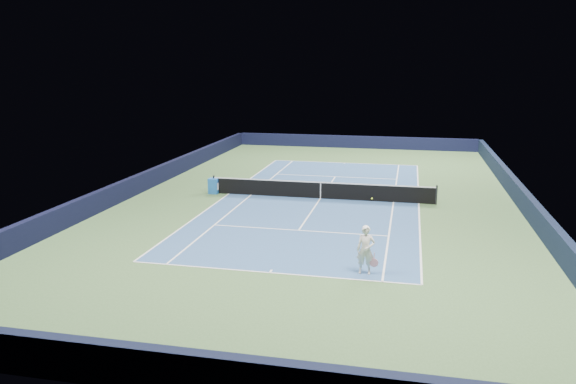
# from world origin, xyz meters

# --- Properties ---
(ground) EXTENTS (40.00, 40.00, 0.00)m
(ground) POSITION_xyz_m (0.00, 0.00, 0.00)
(ground) COLOR #3B5C32
(ground) RESTS_ON ground
(wall_far) EXTENTS (22.00, 0.35, 1.10)m
(wall_far) POSITION_xyz_m (0.00, 19.82, 0.55)
(wall_far) COLOR black
(wall_far) RESTS_ON ground
(wall_near) EXTENTS (22.00, 0.35, 1.10)m
(wall_near) POSITION_xyz_m (0.00, -19.82, 0.55)
(wall_near) COLOR black
(wall_near) RESTS_ON ground
(wall_right) EXTENTS (0.35, 40.00, 1.10)m
(wall_right) POSITION_xyz_m (10.82, 0.00, 0.55)
(wall_right) COLOR black
(wall_right) RESTS_ON ground
(wall_left) EXTENTS (0.35, 40.00, 1.10)m
(wall_left) POSITION_xyz_m (-10.82, 0.00, 0.55)
(wall_left) COLOR black
(wall_left) RESTS_ON ground
(court_surface) EXTENTS (10.97, 23.77, 0.01)m
(court_surface) POSITION_xyz_m (0.00, 0.00, 0.00)
(court_surface) COLOR #2D5080
(court_surface) RESTS_ON ground
(baseline_far) EXTENTS (10.97, 0.08, 0.00)m
(baseline_far) POSITION_xyz_m (0.00, 11.88, 0.01)
(baseline_far) COLOR white
(baseline_far) RESTS_ON ground
(baseline_near) EXTENTS (10.97, 0.08, 0.00)m
(baseline_near) POSITION_xyz_m (0.00, -11.88, 0.01)
(baseline_near) COLOR white
(baseline_near) RESTS_ON ground
(sideline_doubles_right) EXTENTS (0.08, 23.77, 0.00)m
(sideline_doubles_right) POSITION_xyz_m (5.49, 0.00, 0.01)
(sideline_doubles_right) COLOR white
(sideline_doubles_right) RESTS_ON ground
(sideline_doubles_left) EXTENTS (0.08, 23.77, 0.00)m
(sideline_doubles_left) POSITION_xyz_m (-5.49, 0.00, 0.01)
(sideline_doubles_left) COLOR white
(sideline_doubles_left) RESTS_ON ground
(sideline_singles_right) EXTENTS (0.08, 23.77, 0.00)m
(sideline_singles_right) POSITION_xyz_m (4.12, 0.00, 0.01)
(sideline_singles_right) COLOR white
(sideline_singles_right) RESTS_ON ground
(sideline_singles_left) EXTENTS (0.08, 23.77, 0.00)m
(sideline_singles_left) POSITION_xyz_m (-4.12, 0.00, 0.01)
(sideline_singles_left) COLOR white
(sideline_singles_left) RESTS_ON ground
(service_line_far) EXTENTS (8.23, 0.08, 0.00)m
(service_line_far) POSITION_xyz_m (0.00, 6.40, 0.01)
(service_line_far) COLOR white
(service_line_far) RESTS_ON ground
(service_line_near) EXTENTS (8.23, 0.08, 0.00)m
(service_line_near) POSITION_xyz_m (0.00, -6.40, 0.01)
(service_line_near) COLOR white
(service_line_near) RESTS_ON ground
(center_service_line) EXTENTS (0.08, 12.80, 0.00)m
(center_service_line) POSITION_xyz_m (0.00, 0.00, 0.01)
(center_service_line) COLOR white
(center_service_line) RESTS_ON ground
(center_mark_far) EXTENTS (0.08, 0.30, 0.00)m
(center_mark_far) POSITION_xyz_m (0.00, 11.73, 0.01)
(center_mark_far) COLOR white
(center_mark_far) RESTS_ON ground
(center_mark_near) EXTENTS (0.08, 0.30, 0.00)m
(center_mark_near) POSITION_xyz_m (0.00, -11.73, 0.01)
(center_mark_near) COLOR white
(center_mark_near) RESTS_ON ground
(tennis_net) EXTENTS (12.90, 0.10, 1.07)m
(tennis_net) POSITION_xyz_m (0.00, 0.00, 0.50)
(tennis_net) COLOR black
(tennis_net) RESTS_ON ground
(sponsor_cube) EXTENTS (0.59, 0.51, 0.91)m
(sponsor_cube) POSITION_xyz_m (-6.40, -0.07, 0.45)
(sponsor_cube) COLOR blue
(sponsor_cube) RESTS_ON ground
(tennis_player) EXTENTS (0.82, 1.26, 2.64)m
(tennis_player) POSITION_xyz_m (3.45, -11.20, 0.91)
(tennis_player) COLOR silver
(tennis_player) RESTS_ON ground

